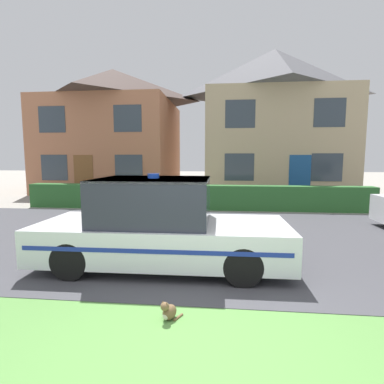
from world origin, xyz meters
The scene contains 8 objects.
ground_plane centered at (0.00, 0.00, 0.00)m, with size 80.00×80.00×0.00m, color gray.
road_strip centered at (0.00, 4.21, 0.01)m, with size 28.00×6.98×0.01m, color #424247.
lawn_verge centered at (0.00, -0.21, 0.00)m, with size 28.00×1.87×0.01m, color #568C42.
garden_hedge centered at (-0.81, 8.32, 0.46)m, with size 13.13×0.57×0.93m, color #2D662D.
police_car centered at (-0.87, 2.22, 0.73)m, with size 4.47×1.83×1.68m.
cat centered at (-0.38, 0.39, 0.11)m, with size 0.27×0.26×0.27m.
house_left centered at (-6.35, 14.87, 3.67)m, with size 7.44×7.12×7.20m.
house_right centered at (3.06, 14.64, 4.05)m, with size 7.72×6.56×7.94m.
Camera 1 is at (0.25, -3.02, 1.98)m, focal length 28.00 mm.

